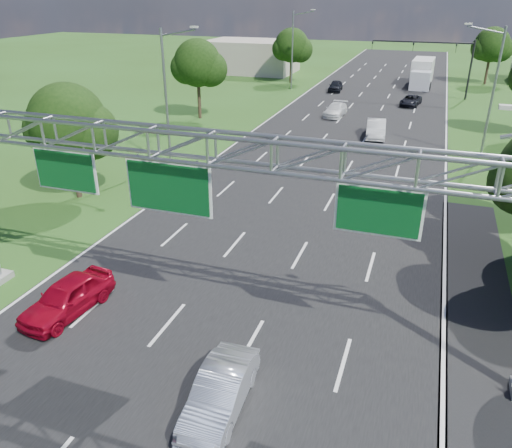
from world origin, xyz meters
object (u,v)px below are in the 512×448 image
at_px(sign_gantry, 214,165).
at_px(box_truck, 422,73).
at_px(red_coupe, 67,297).
at_px(silver_sedan, 220,392).
at_px(traffic_signal, 442,55).

bearing_deg(sign_gantry, box_truck, 85.43).
bearing_deg(box_truck, red_coupe, -97.85).
bearing_deg(silver_sedan, traffic_signal, 81.72).
bearing_deg(traffic_signal, box_truck, 104.37).
distance_m(red_coupe, box_truck, 63.76).
xyz_separation_m(traffic_signal, box_truck, (-2.22, 8.67, -3.46)).
bearing_deg(traffic_signal, silver_sedan, -95.49).
height_order(silver_sedan, box_truck, box_truck).
height_order(red_coupe, silver_sedan, red_coupe).
relative_size(traffic_signal, red_coupe, 2.78).
height_order(sign_gantry, box_truck, sign_gantry).
xyz_separation_m(traffic_signal, silver_sedan, (-5.47, -56.91, -4.47)).
distance_m(silver_sedan, box_truck, 65.66).
distance_m(sign_gantry, silver_sedan, 7.51).
bearing_deg(sign_gantry, red_coupe, -170.74).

